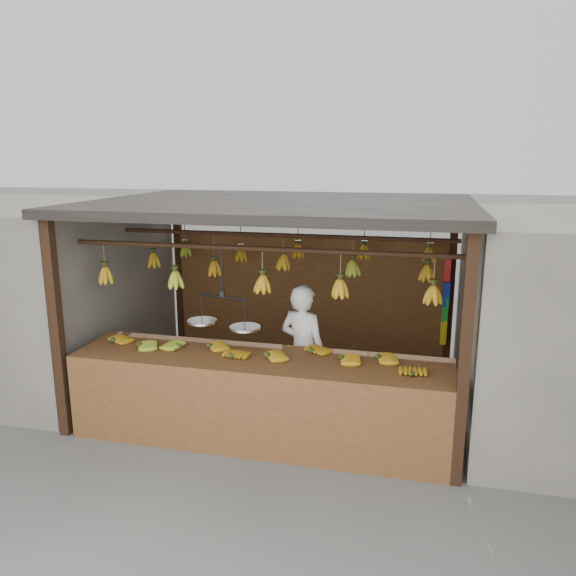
# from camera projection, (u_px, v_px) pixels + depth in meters

# --- Properties ---
(ground) EXTENTS (80.00, 80.00, 0.00)m
(ground) POSITION_uv_depth(u_px,v_px,m) (282.00, 395.00, 6.97)
(ground) COLOR #5B5B57
(stall) EXTENTS (4.30, 3.30, 2.40)m
(stall) POSITION_uv_depth(u_px,v_px,m) (289.00, 234.00, 6.83)
(stall) COLOR black
(stall) RESTS_ON ground
(neighbor_left) EXTENTS (3.00, 3.00, 2.30)m
(neighbor_left) POSITION_uv_depth(u_px,v_px,m) (23.00, 289.00, 7.53)
(neighbor_left) COLOR slate
(neighbor_left) RESTS_ON ground
(counter) EXTENTS (3.87, 0.88, 0.96)m
(counter) POSITION_uv_depth(u_px,v_px,m) (256.00, 378.00, 5.63)
(counter) COLOR brown
(counter) RESTS_ON ground
(hanging_bananas) EXTENTS (3.60, 2.23, 0.39)m
(hanging_bananas) POSITION_uv_depth(u_px,v_px,m) (282.00, 266.00, 6.61)
(hanging_bananas) COLOR #BD8614
(hanging_bananas) RESTS_ON ground
(balance_scale) EXTENTS (0.82, 0.41, 0.83)m
(balance_scale) POSITION_uv_depth(u_px,v_px,m) (223.00, 321.00, 5.83)
(balance_scale) COLOR black
(balance_scale) RESTS_ON ground
(vendor) EXTENTS (0.65, 0.54, 1.53)m
(vendor) POSITION_uv_depth(u_px,v_px,m) (303.00, 351.00, 6.27)
(vendor) COLOR white
(vendor) RESTS_ON ground
(bag_bundles) EXTENTS (0.08, 0.26, 1.22)m
(bag_bundles) POSITION_uv_depth(u_px,v_px,m) (446.00, 300.00, 7.57)
(bag_bundles) COLOR red
(bag_bundles) RESTS_ON ground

